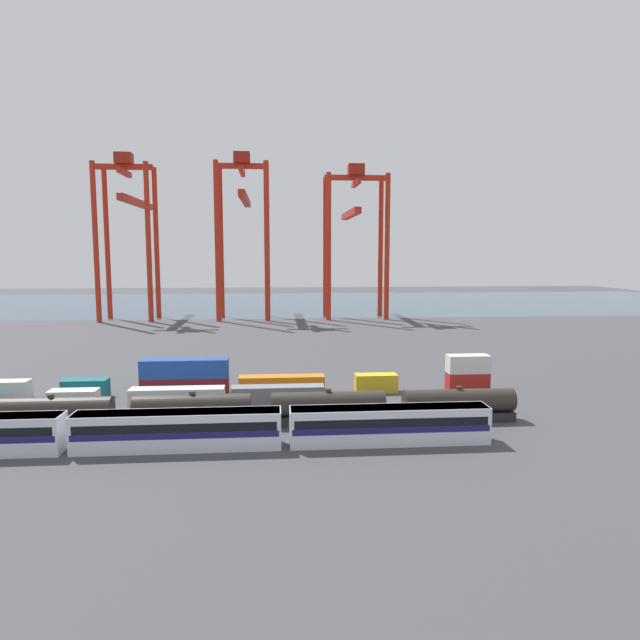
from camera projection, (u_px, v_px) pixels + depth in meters
ground_plane at (207, 347)px, 118.67m from camera, size 420.00×420.00×0.00m
harbour_water at (239, 303)px, 223.06m from camera, size 400.00×110.00×0.01m
passenger_train at (178, 428)px, 56.64m from camera, size 64.60×3.14×3.90m
freight_tank_row at (261, 409)px, 64.42m from camera, size 60.17×2.73×4.19m
shipping_container_3 at (74, 400)px, 70.98m from camera, size 6.04×2.44×2.60m
shipping_container_4 at (177, 398)px, 72.02m from camera, size 12.10×2.44×2.60m
shipping_container_5 at (278, 396)px, 73.06m from camera, size 12.10×2.44×2.60m
shipping_container_8 at (86, 388)px, 76.92m from camera, size 6.04×2.44×2.60m
shipping_container_9 at (185, 387)px, 78.00m from camera, size 12.10×2.44×2.60m
shipping_container_10 at (185, 368)px, 77.69m from camera, size 12.10×2.44×2.60m
shipping_container_11 at (282, 385)px, 79.08m from camera, size 12.10×2.44×2.60m
shipping_container_12 at (376, 383)px, 80.17m from camera, size 6.04×2.44×2.60m
shipping_container_13 at (467, 381)px, 81.25m from camera, size 6.04×2.44×2.60m
shipping_container_14 at (468, 364)px, 80.94m from camera, size 6.04×2.44×2.60m
gantry_crane_west at (129, 220)px, 166.82m from camera, size 16.36×39.12×48.95m
gantry_crane_central at (243, 219)px, 169.67m from camera, size 15.90×40.61×49.61m
gantry_crane_east at (355, 227)px, 171.89m from camera, size 19.14×34.64×46.57m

